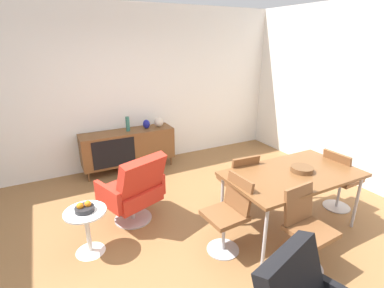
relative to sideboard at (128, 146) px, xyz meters
name	(u,v)px	position (x,y,z in m)	size (l,w,h in m)	color
ground_plane	(181,245)	(-0.06, -2.30, -0.44)	(8.32, 8.32, 0.00)	olive
wall_back	(116,90)	(-0.06, 0.30, 0.96)	(6.80, 0.12, 2.80)	white
wall_right	(378,99)	(3.14, -2.30, 0.96)	(0.12, 5.60, 2.80)	white
sideboard	(128,146)	(0.00, 0.00, 0.00)	(1.60, 0.45, 0.72)	brown
vase_cobalt	(128,124)	(0.02, 0.00, 0.41)	(0.07, 0.07, 0.25)	#337266
vase_sculptural_dark	(159,122)	(0.59, 0.00, 0.37)	(0.16, 0.16, 0.18)	beige
vase_ceramic_small	(146,124)	(0.36, 0.00, 0.36)	(0.12, 0.12, 0.16)	navy
dining_table	(292,176)	(1.27, -2.58, 0.26)	(1.60, 0.90, 0.74)	brown
wooden_bowl_on_table	(302,169)	(1.39, -2.60, 0.33)	(0.26, 0.26, 0.06)	brown
dining_chair_near_window	(229,212)	(0.38, -2.57, 0.03)	(0.45, 0.43, 0.86)	brown
dining_chair_front_left	(306,226)	(0.92, -3.14, 0.03)	(0.42, 0.45, 0.86)	brown
dining_chair_far_end	(339,178)	(2.16, -2.58, 0.03)	(0.44, 0.42, 0.86)	brown
dining_chair_back_left	(239,180)	(0.92, -2.02, 0.03)	(0.43, 0.45, 0.86)	brown
lounge_chair_red	(134,189)	(-0.37, -1.60, 0.03)	(0.85, 0.82, 0.95)	red
side_table_round	(87,227)	(-1.00, -1.92, -0.12)	(0.44, 0.44, 0.52)	white
fruit_bowl	(84,208)	(-1.00, -1.92, 0.12)	(0.20, 0.20, 0.11)	#262628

